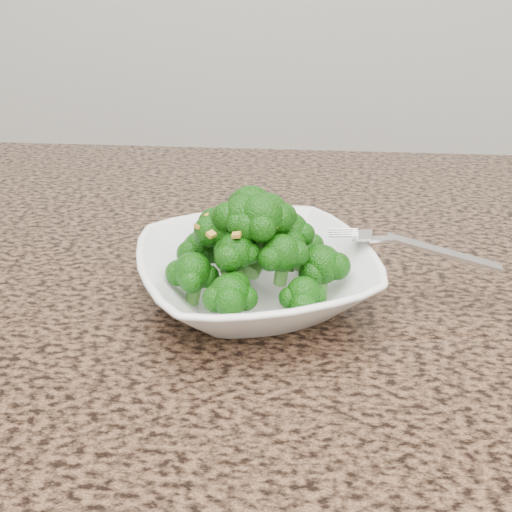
# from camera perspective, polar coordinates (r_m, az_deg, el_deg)

# --- Properties ---
(granite_counter) EXTENTS (1.64, 1.04, 0.03)m
(granite_counter) POSITION_cam_1_polar(r_m,az_deg,el_deg) (0.63, -2.88, -5.94)
(granite_counter) COLOR brown
(granite_counter) RESTS_ON cabinet
(bowl) EXTENTS (0.29, 0.29, 0.06)m
(bowl) POSITION_cam_1_polar(r_m,az_deg,el_deg) (0.62, 0.00, -1.83)
(bowl) COLOR white
(bowl) RESTS_ON granite_counter
(broccoli_pile) EXTENTS (0.20, 0.20, 0.08)m
(broccoli_pile) POSITION_cam_1_polar(r_m,az_deg,el_deg) (0.59, 0.00, 3.70)
(broccoli_pile) COLOR #125209
(broccoli_pile) RESTS_ON bowl
(garlic_topping) EXTENTS (0.12, 0.12, 0.01)m
(garlic_topping) POSITION_cam_1_polar(r_m,az_deg,el_deg) (0.58, 0.00, 7.40)
(garlic_topping) COLOR gold
(garlic_topping) RESTS_ON broccoli_pile
(fork) EXTENTS (0.19, 0.05, 0.01)m
(fork) POSITION_cam_1_polar(r_m,az_deg,el_deg) (0.63, 11.48, 1.45)
(fork) COLOR silver
(fork) RESTS_ON bowl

